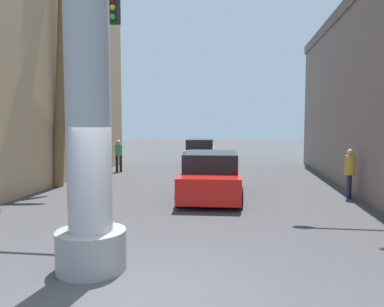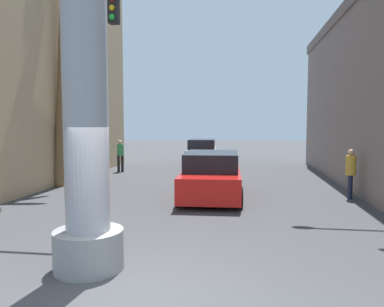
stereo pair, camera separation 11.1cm
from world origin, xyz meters
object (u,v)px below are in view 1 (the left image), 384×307
Objects in this scene: street_lamp at (366,64)px; car_far at (200,152)px; car_lead at (211,176)px; pedestrian_mid_right at (350,170)px; pedestrian_far_left at (119,153)px; traffic_light_mast at (18,61)px; palm_tree_mid_left at (60,46)px.

street_lamp is 13.54m from car_far.
pedestrian_mid_right reaches higher than car_lead.
car_far is at bearing 119.31° from street_lamp.
pedestrian_far_left is (-10.07, 5.71, 0.00)m from pedestrian_mid_right.
street_lamp is 1.22× the size of traffic_light_mast.
traffic_light_mast is 10.33m from pedestrian_far_left.
traffic_light_mast is 3.52× the size of pedestrian_far_left.
street_lamp is 12.64m from pedestrian_far_left.
pedestrian_mid_right is 1.01× the size of pedestrian_far_left.
car_far is 11.39m from palm_tree_mid_left.
street_lamp is 4.29× the size of pedestrian_far_left.
street_lamp is at bearing -8.16° from car_lead.
palm_tree_mid_left reaches higher than traffic_light_mast.
pedestrian_mid_right is 11.58m from pedestrian_far_left.
palm_tree_mid_left is 6.52m from pedestrian_far_left.
car_lead is at bearing -13.83° from palm_tree_mid_left.
street_lamp is at bearing -83.56° from pedestrian_mid_right.
traffic_light_mast is 5.77m from palm_tree_mid_left.
car_lead is (4.71, 3.82, -3.42)m from traffic_light_mast.
traffic_light_mast is at bearing -161.79° from street_lamp.
pedestrian_mid_right is (6.27, -10.40, 0.25)m from car_far.
traffic_light_mast is at bearing -102.22° from car_far.
street_lamp is 6.09m from car_lead.
palm_tree_mid_left reaches higher than pedestrian_mid_right.
pedestrian_mid_right is (4.71, 0.28, 0.25)m from car_lead.
traffic_light_mast is at bearing -74.09° from palm_tree_mid_left.
traffic_light_mast is 3.50× the size of pedestrian_mid_right.
palm_tree_mid_left is at bearing 173.46° from pedestrian_mid_right.
traffic_light_mast reaches higher than car_far.
car_lead is 8.04m from pedestrian_far_left.
traffic_light_mast is 15.23m from car_far.
car_lead is 10.79m from car_far.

